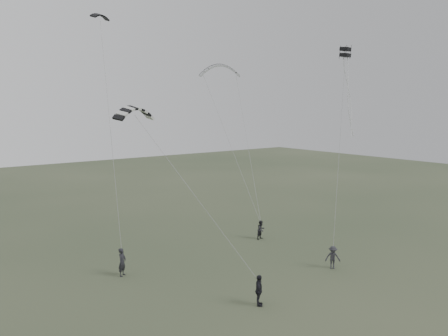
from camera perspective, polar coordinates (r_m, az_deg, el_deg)
ground at (r=28.61m, az=4.98°, el=-14.87°), size 140.00×140.00×0.00m
flyer_left at (r=30.23m, az=-13.16°, el=-11.87°), size 0.82×0.78×1.88m
flyer_right at (r=37.45m, az=4.87°, el=-8.04°), size 0.87×0.73×1.60m
flyer_center at (r=25.45m, az=4.58°, el=-15.65°), size 1.03×1.07×1.79m
flyer_far at (r=31.65m, az=14.02°, el=-11.26°), size 1.17×1.13×1.60m
kite_dark_small at (r=34.27m, az=-15.89°, el=18.68°), size 1.66×1.22×0.63m
kite_pale_large at (r=44.60m, az=-0.55°, el=13.25°), size 4.16×3.10×1.81m
kite_striped at (r=28.64m, az=-11.63°, el=7.72°), size 3.18×1.92×1.33m
kite_box at (r=35.14m, az=15.56°, el=14.37°), size 0.77×0.83×0.79m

